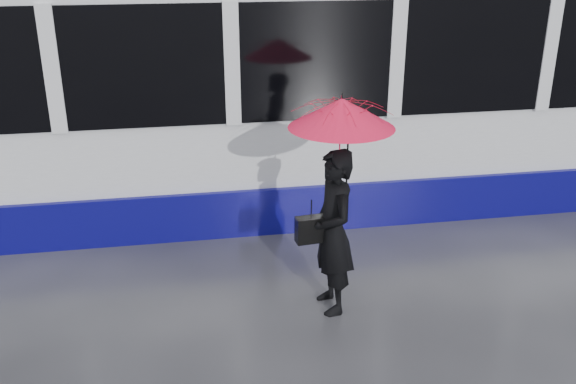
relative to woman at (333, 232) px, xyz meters
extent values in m
plane|color=#27272B|center=(-1.23, 0.58, -0.86)|extent=(90.00, 90.00, 0.00)
cube|color=#3F3D38|center=(-1.23, 2.36, -0.85)|extent=(34.00, 0.07, 0.02)
cube|color=#3F3D38|center=(-1.23, 3.80, -0.85)|extent=(34.00, 0.07, 0.02)
imported|color=black|center=(0.00, 0.00, 0.00)|extent=(0.47, 0.67, 1.71)
imported|color=#FF15A0|center=(0.05, 0.00, 0.95)|extent=(1.03, 1.05, 0.86)
cone|color=#FF15A0|center=(0.05, 0.00, 1.22)|extent=(1.11, 1.11, 0.28)
cylinder|color=black|center=(0.05, 0.00, 1.38)|extent=(0.01, 0.01, 0.06)
cylinder|color=black|center=(0.12, 0.02, 0.63)|extent=(0.02, 0.02, 0.75)
cube|color=black|center=(-0.22, 0.02, 0.04)|extent=(0.32, 0.16, 0.27)
cylinder|color=black|center=(-0.22, 0.02, 0.26)|extent=(0.01, 0.01, 0.18)
camera|label=1|loc=(-1.43, -5.59, 2.76)|focal=40.00mm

